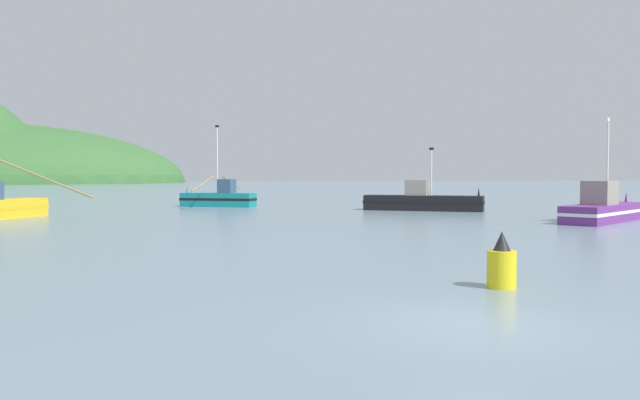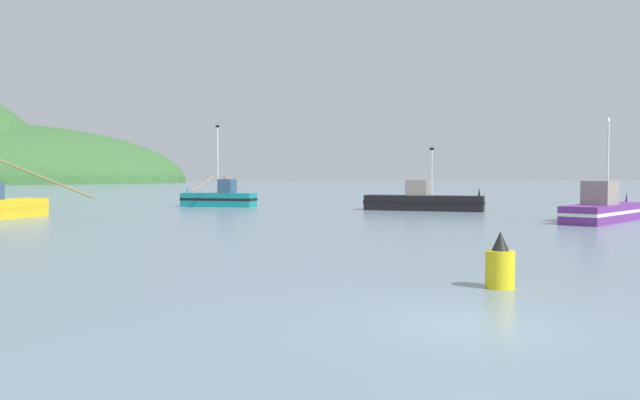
{
  "view_description": "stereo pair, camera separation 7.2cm",
  "coord_description": "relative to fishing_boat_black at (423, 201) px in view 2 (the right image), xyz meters",
  "views": [
    {
      "loc": [
        -5.78,
        -10.79,
        2.89
      ],
      "look_at": [
        3.33,
        25.93,
        1.4
      ],
      "focal_mm": 34.65,
      "sensor_mm": 36.0,
      "label": 1
    },
    {
      "loc": [
        -5.71,
        -10.81,
        2.89
      ],
      "look_at": [
        3.33,
        25.93,
        1.4
      ],
      "focal_mm": 34.65,
      "sensor_mm": 36.0,
      "label": 2
    }
  ],
  "objects": [
    {
      "name": "channel_buoy",
      "position": [
        -12.22,
        -33.35,
        -0.19
      ],
      "size": [
        0.74,
        0.74,
        1.47
      ],
      "color": "yellow",
      "rests_on": "ground"
    },
    {
      "name": "ground_plane",
      "position": [
        -14.78,
        -36.76,
        -0.79
      ],
      "size": [
        600.0,
        600.0,
        0.0
      ],
      "primitive_type": "plane",
      "color": "slate"
    },
    {
      "name": "fishing_boat_purple",
      "position": [
        6.16,
        -14.19,
        -0.02
      ],
      "size": [
        9.13,
        7.07,
        6.56
      ],
      "rotation": [
        0.0,
        0.0,
        0.58
      ],
      "color": "#6B2D84",
      "rests_on": "ground"
    },
    {
      "name": "fishing_boat_teal",
      "position": [
        -15.87,
        10.5,
        0.02
      ],
      "size": [
        7.07,
        9.64,
        7.59
      ],
      "rotation": [
        0.0,
        0.0,
        2.64
      ],
      "color": "#147F84",
      "rests_on": "ground"
    },
    {
      "name": "fishing_boat_black",
      "position": [
        0.0,
        0.0,
        0.0
      ],
      "size": [
        9.35,
        6.98,
        5.21
      ],
      "rotation": [
        0.0,
        0.0,
        5.71
      ],
      "color": "black",
      "rests_on": "ground"
    }
  ]
}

